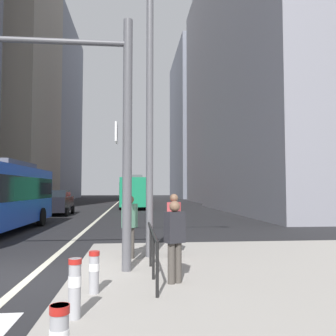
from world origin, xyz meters
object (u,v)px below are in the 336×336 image
Objects in this scene: bollard_right at (94,270)px; pedestrian_far at (175,237)px; traffic_signal_gantry at (37,100)px; pedestrian_walking at (130,223)px; car_receding_near at (132,194)px; car_oncoming_far at (58,202)px; city_bus_red_distant at (135,190)px; car_oncoming_mid at (24,202)px; pedestrian_waiting at (174,221)px; city_bus_red_receding at (134,191)px; bollard_left at (75,285)px; car_receding_far at (144,194)px; street_lamp_post at (150,77)px.

bollard_right is 0.46× the size of pedestrian_far.
pedestrian_walking is (2.14, 1.43, -3.01)m from traffic_signal_gantry.
traffic_signal_gantry reaches higher than bollard_right.
car_oncoming_far is (-5.51, -37.61, 0.00)m from car_receding_near.
city_bus_red_distant is 48.32m from pedestrian_far.
pedestrian_waiting is (10.02, -19.80, 0.15)m from car_oncoming_mid.
bollard_left is at bearing -91.46° from city_bus_red_receding.
pedestrian_walking reaches higher than bollard_left.
car_receding_far reaches higher than pedestrian_walking.
bollard_left is (-0.83, -32.58, -1.20)m from city_bus_red_receding.
bollard_right is at bearing 83.43° from bollard_left.
car_receding_far is 62.65m from bollard_left.
bollard_right is (1.54, -1.70, -3.54)m from traffic_signal_gantry.
bollard_right is (0.14, 1.26, -0.06)m from bollard_left.
pedestrian_walking is at bearing 80.29° from bollard_left.
bollard_left is at bearing -90.46° from car_receding_near.
car_receding_near is 56.06m from street_lamp_post.
city_bus_red_receding is 30.08m from car_receding_far.
city_bus_red_distant reaches higher than car_oncoming_mid.
car_receding_near is at bearing 91.18° from pedestrian_far.
traffic_signal_gantry is 3.96m from pedestrian_walking.
city_bus_red_distant is at bearing 77.50° from car_oncoming_far.
city_bus_red_receding is at bearing 92.40° from pedestrian_waiting.
pedestrian_waiting is at bearing -90.86° from car_receding_far.
bollard_left reaches higher than bollard_right.
street_lamp_post reaches higher than bollard_left.
pedestrian_waiting is at bearing -87.60° from city_bus_red_receding.
car_oncoming_mid is at bearing 116.84° from pedestrian_waiting.
city_bus_red_receding is 12.66× the size of bollard_left.
pedestrian_walking is at bearing 33.68° from traffic_signal_gantry.
car_receding_far is 5.64× the size of bollard_right.
pedestrian_far is at bearing -91.11° from car_receding_far.
bollard_left is (8.01, -24.40, -0.35)m from car_oncoming_mid.
car_receding_far reaches higher than bollard_left.
city_bus_red_distant is 27.91m from car_oncoming_far.
pedestrian_waiting is (2.00, 4.60, 0.50)m from bollard_left.
city_bus_red_receding is 14.56× the size of bollard_right.
city_bus_red_receding is 6.30× the size of pedestrian_waiting.
city_bus_red_distant is 48.89m from bollard_right.
car_receding_near reaches higher than pedestrian_waiting.
car_oncoming_far is 2.68× the size of pedestrian_walking.
pedestrian_walking is (-2.12, -58.20, 0.12)m from car_receding_far.
traffic_signal_gantry is (-2.22, -29.63, 2.28)m from city_bus_red_receding.
car_oncoming_far is (-7.89, -39.70, 0.00)m from car_receding_far.
street_lamp_post is 4.64× the size of pedestrian_walking.
pedestrian_waiting is (7.02, -18.28, 0.14)m from car_oncoming_far.
pedestrian_far reaches higher than bollard_right.
pedestrian_walking is at bearing -158.15° from street_lamp_post.
city_bus_red_distant is 27.27m from car_oncoming_mid.
city_bus_red_receding reaches higher than pedestrian_far.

